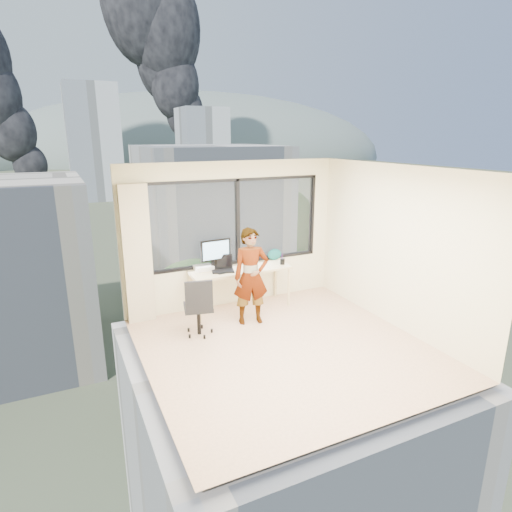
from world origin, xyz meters
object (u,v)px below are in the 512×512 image
game_console (204,268)px  laptop (223,264)px  monitor (216,254)px  desk (240,288)px  handbag (274,254)px  chair (198,305)px  person (251,276)px

game_console → laptop: laptop is taller
monitor → game_console: monitor is taller
desk → handbag: size_ratio=6.45×
desk → game_console: 0.76m
chair → laptop: bearing=57.5°
desk → person: bearing=-96.6°
chair → person: person is taller
chair → person: (0.93, 0.07, 0.32)m
desk → handbag: 0.96m
person → monitor: size_ratio=2.93×
monitor → game_console: size_ratio=1.75×
chair → monitor: 1.15m
laptop → handbag: 1.16m
desk → game_console: size_ratio=5.73×
person → handbag: (0.87, 0.84, 0.05)m
desk → monitor: size_ratio=3.28×
chair → laptop: laptop is taller
game_console → handbag: bearing=-1.2°
desk → laptop: laptop is taller
person → game_console: person is taller
chair → monitor: monitor is taller
desk → laptop: bearing=-177.5°
person → game_console: size_ratio=5.12×
desk → laptop: 0.60m
desk → handbag: (0.80, 0.22, 0.48)m
person → laptop: (-0.26, 0.61, 0.07)m
chair → laptop: (0.67, 0.68, 0.39)m
game_console → desk: bearing=-20.5°
person → monitor: bearing=124.3°
person → monitor: 0.85m
person → monitor: person is taller
laptop → handbag: size_ratio=1.42×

